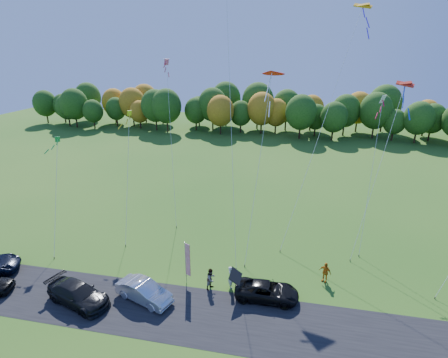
% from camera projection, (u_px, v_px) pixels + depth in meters
% --- Properties ---
extents(ground, '(160.00, 160.00, 0.00)m').
position_uv_depth(ground, '(210.00, 282.00, 29.26)').
color(ground, '#225416').
extents(asphalt_strip, '(90.00, 6.00, 0.01)m').
position_uv_depth(asphalt_strip, '(197.00, 315.00, 25.59)').
color(asphalt_strip, black).
rests_on(asphalt_strip, ground).
extents(tree_line, '(116.00, 12.00, 10.00)m').
position_uv_depth(tree_line, '(267.00, 134.00, 79.74)').
color(tree_line, '#1E4711').
rests_on(tree_line, ground).
extents(black_suv, '(4.95, 2.29, 1.37)m').
position_uv_depth(black_suv, '(267.00, 291.00, 27.08)').
color(black_suv, black).
rests_on(black_suv, ground).
extents(silver_sedan, '(4.97, 3.08, 1.55)m').
position_uv_depth(silver_sedan, '(144.00, 291.00, 26.90)').
color(silver_sedan, silver).
rests_on(silver_sedan, ground).
extents(dark_truck_a, '(5.80, 3.71, 1.56)m').
position_uv_depth(dark_truck_a, '(78.00, 294.00, 26.59)').
color(dark_truck_a, black).
rests_on(dark_truck_a, ground).
extents(person_tailgate_a, '(0.70, 0.83, 1.93)m').
position_uv_depth(person_tailgate_a, '(231.00, 277.00, 28.29)').
color(person_tailgate_a, silver).
rests_on(person_tailgate_a, ground).
extents(person_tailgate_b, '(1.01, 1.09, 1.81)m').
position_uv_depth(person_tailgate_b, '(211.00, 279.00, 28.16)').
color(person_tailgate_b, gray).
rests_on(person_tailgate_b, ground).
extents(person_east, '(1.12, 0.89, 1.78)m').
position_uv_depth(person_east, '(325.00, 272.00, 29.02)').
color(person_east, '#BF6712').
rests_on(person_east, ground).
extents(feather_flag, '(0.48, 0.25, 3.89)m').
position_uv_depth(feather_flag, '(187.00, 259.00, 28.17)').
color(feather_flag, '#999999').
rests_on(feather_flag, ground).
extents(kite_delta_blue, '(4.99, 11.94, 31.17)m').
position_uv_depth(kite_delta_blue, '(230.00, 87.00, 30.84)').
color(kite_delta_blue, '#4C3F33').
rests_on(kite_delta_blue, ground).
extents(kite_parafoil_orange, '(8.45, 13.35, 23.16)m').
position_uv_depth(kite_parafoil_orange, '(323.00, 123.00, 34.81)').
color(kite_parafoil_orange, '#4C3F33').
rests_on(kite_parafoil_orange, ground).
extents(kite_delta_red, '(2.37, 10.64, 17.46)m').
position_uv_depth(kite_delta_red, '(260.00, 156.00, 32.87)').
color(kite_delta_red, '#4C3F33').
rests_on(kite_delta_red, ground).
extents(kite_parafoil_rainbow, '(5.65, 7.85, 15.82)m').
position_uv_depth(kite_parafoil_rainbow, '(378.00, 170.00, 32.34)').
color(kite_parafoil_rainbow, '#4C3F33').
rests_on(kite_parafoil_rainbow, ground).
extents(kite_diamond_yellow, '(2.51, 7.88, 12.43)m').
position_uv_depth(kite_diamond_yellow, '(128.00, 176.00, 35.96)').
color(kite_diamond_yellow, '#4C3F33').
rests_on(kite_diamond_yellow, ground).
extents(kite_diamond_green, '(2.82, 6.70, 10.37)m').
position_uv_depth(kite_diamond_green, '(56.00, 195.00, 33.77)').
color(kite_diamond_green, '#4C3F33').
rests_on(kite_diamond_green, ground).
extents(kite_diamond_white, '(2.32, 8.09, 14.46)m').
position_uv_depth(kite_diamond_white, '(371.00, 174.00, 33.63)').
color(kite_diamond_white, '#4C3F33').
rests_on(kite_diamond_white, ground).
extents(kite_diamond_pink, '(2.83, 6.25, 17.64)m').
position_uv_depth(kite_diamond_pink, '(171.00, 144.00, 37.93)').
color(kite_diamond_pink, '#4C3F33').
rests_on(kite_diamond_pink, ground).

